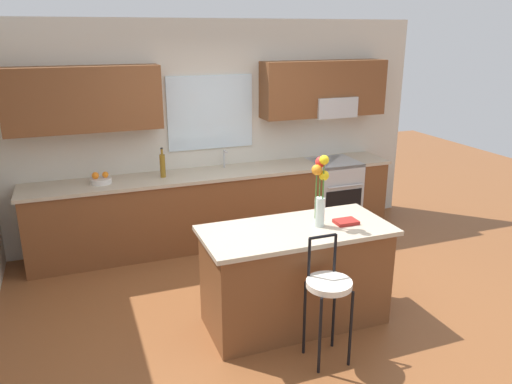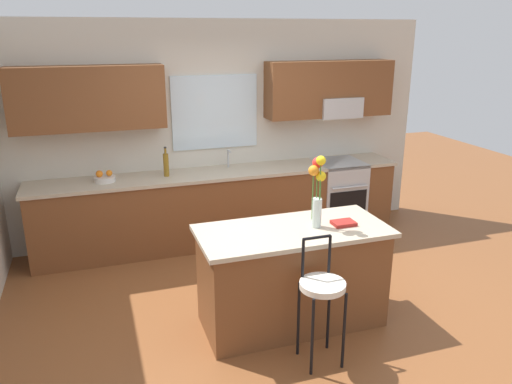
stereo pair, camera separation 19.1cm
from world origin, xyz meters
name	(u,v)px [view 1 (the left image)]	position (x,y,z in m)	size (l,w,h in m)	color
ground_plane	(271,306)	(0.00, 0.00, 0.00)	(14.00, 14.00, 0.00)	brown
back_wall_assembly	(213,120)	(0.03, 1.99, 1.51)	(5.60, 0.50, 2.70)	beige
counter_run	(219,207)	(0.00, 1.70, 0.47)	(4.56, 0.64, 0.92)	brown
sink_faucet	(224,157)	(0.12, 1.84, 1.06)	(0.02, 0.13, 0.23)	#B7BABC
oven_range	(332,194)	(1.59, 1.68, 0.46)	(0.60, 0.64, 0.92)	#B7BABC
kitchen_island	(295,275)	(0.11, -0.31, 0.46)	(1.67, 0.78, 0.92)	brown
bar_stool_near	(328,289)	(0.11, -0.91, 0.64)	(0.36, 0.36, 1.04)	black
flower_vase	(320,187)	(0.32, -0.32, 1.28)	(0.16, 0.15, 0.65)	silver
cookbook	(346,222)	(0.57, -0.36, 0.94)	(0.20, 0.15, 0.03)	maroon
fruit_bowl_oranges	(101,180)	(-1.38, 1.70, 0.96)	(0.24, 0.24, 0.13)	silver
bottle_olive_oil	(163,165)	(-0.68, 1.70, 1.06)	(0.06, 0.06, 0.35)	olive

